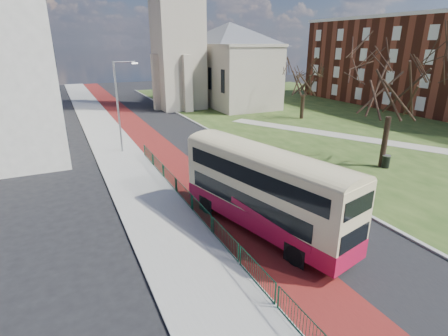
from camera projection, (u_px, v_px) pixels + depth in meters
ground at (269, 231)px, 18.83m from camera, size 160.00×160.00×0.00m
road_carriageway at (178, 140)px, 36.41m from camera, size 9.00×120.00×0.01m
bus_lane at (152, 143)px, 35.32m from camera, size 3.40×120.00×0.01m
pavement_west at (113, 147)px, 33.75m from camera, size 4.00×120.00×0.12m
kerb_west at (134, 144)px, 34.56m from camera, size 0.25×120.00×0.13m
kerb_east at (210, 131)px, 39.96m from camera, size 0.25×80.00×0.13m
grass_green at (343, 116)px, 48.07m from camera, size 40.00×80.00×0.04m
footpath at (383, 142)px, 35.43m from camera, size 18.84×32.82×0.03m
pedestrian_railing at (191, 203)px, 20.84m from camera, size 0.07×24.00×1.12m
gothic_church at (206, 17)px, 51.75m from camera, size 16.38×18.00×40.00m
brick_terrace at (433, 64)px, 49.79m from camera, size 10.30×44.30×13.50m
street_block_far at (11, 75)px, 43.44m from camera, size 10.30×16.30×11.50m
streetlamp at (119, 102)px, 30.79m from camera, size 2.13×0.18×8.00m
bus at (264, 187)px, 18.07m from camera, size 4.84×10.78×4.39m
winter_tree_near at (396, 74)px, 26.04m from camera, size 9.09×9.09×10.51m
winter_tree_far at (305, 75)px, 44.65m from camera, size 6.68×6.68×8.06m
litter_bin at (386, 161)px, 28.06m from camera, size 0.81×0.81×1.04m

